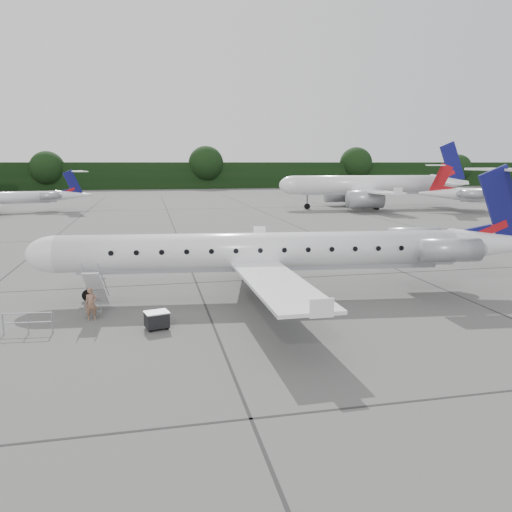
{
  "coord_description": "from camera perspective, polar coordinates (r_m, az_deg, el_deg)",
  "views": [
    {
      "loc": [
        -9.3,
        -25.75,
        7.89
      ],
      "look_at": [
        -3.07,
        3.39,
        2.3
      ],
      "focal_mm": 35.0,
      "sensor_mm": 36.0,
      "label": 1
    }
  ],
  "objects": [
    {
      "name": "main_regional_jet",
      "position": [
        29.23,
        0.58,
        2.66
      ],
      "size": [
        32.11,
        24.69,
        7.68
      ],
      "primitive_type": null,
      "rotation": [
        0.0,
        0.0,
        -0.11
      ],
      "color": "white",
      "rests_on": "ground"
    },
    {
      "name": "safety_railing",
      "position": [
        25.78,
        -24.63,
        -7.03
      ],
      "size": [
        2.2,
        0.29,
        1.0
      ],
      "primitive_type": null,
      "rotation": [
        0.0,
        0.0,
        -0.09
      ],
      "color": "gray",
      "rests_on": "ground"
    },
    {
      "name": "ground",
      "position": [
        28.49,
        7.52,
        -5.55
      ],
      "size": [
        320.0,
        320.0,
        0.0
      ],
      "primitive_type": "plane",
      "color": "#5A5A58",
      "rests_on": "ground"
    },
    {
      "name": "airstair",
      "position": [
        27.9,
        -17.77,
        -3.76
      ],
      "size": [
        1.11,
        2.49,
        2.41
      ],
      "primitive_type": null,
      "rotation": [
        0.0,
        0.0,
        -0.11
      ],
      "color": "white",
      "rests_on": "ground"
    },
    {
      "name": "bg_narrowbody",
      "position": [
        89.17,
        12.26,
        8.99
      ],
      "size": [
        33.26,
        24.95,
        11.42
      ],
      "primitive_type": null,
      "rotation": [
        0.0,
        0.0,
        -0.07
      ],
      "color": "white",
      "rests_on": "ground"
    },
    {
      "name": "passenger",
      "position": [
        26.71,
        -18.32,
        -5.23
      ],
      "size": [
        0.66,
        0.47,
        1.68
      ],
      "primitive_type": "imported",
      "rotation": [
        0.0,
        0.0,
        0.12
      ],
      "color": "#875F4A",
      "rests_on": "ground"
    },
    {
      "name": "treeline",
      "position": [
        156.07,
        -8.75,
        9.07
      ],
      "size": [
        260.0,
        4.0,
        8.0
      ],
      "primitive_type": "cube",
      "color": "black",
      "rests_on": "ground"
    },
    {
      "name": "baggage_cart",
      "position": [
        24.6,
        -11.27,
        -7.17
      ],
      "size": [
        1.24,
        1.09,
        0.92
      ],
      "primitive_type": null,
      "rotation": [
        0.0,
        0.0,
        0.24
      ],
      "color": "black",
      "rests_on": "ground"
    }
  ]
}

